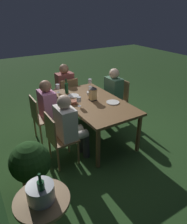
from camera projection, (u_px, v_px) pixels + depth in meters
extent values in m
plane|color=#26471E|center=(93.00, 136.00, 4.18)|extent=(16.00, 16.00, 0.00)
cube|color=brown|center=(93.00, 102.00, 3.86)|extent=(1.74, 0.95, 0.04)
cube|color=brown|center=(139.00, 134.00, 3.60)|extent=(0.05, 0.05, 0.70)
cube|color=brown|center=(90.00, 101.00, 4.83)|extent=(0.05, 0.05, 0.70)
cube|color=brown|center=(98.00, 149.00, 3.22)|extent=(0.05, 0.05, 0.70)
cube|color=brown|center=(57.00, 109.00, 4.45)|extent=(0.05, 0.05, 0.70)
cube|color=#937047|center=(46.00, 118.00, 3.92)|extent=(0.42, 0.40, 0.03)
cube|color=#937047|center=(34.00, 109.00, 3.73)|extent=(0.40, 0.03, 0.42)
cylinder|color=#937047|center=(52.00, 122.00, 4.23)|extent=(0.03, 0.03, 0.42)
cylinder|color=#937047|center=(59.00, 130.00, 3.96)|extent=(0.03, 0.03, 0.42)
cylinder|color=#937047|center=(35.00, 127.00, 4.08)|extent=(0.03, 0.03, 0.42)
cylinder|color=#937047|center=(41.00, 136.00, 3.80)|extent=(0.03, 0.03, 0.42)
cube|color=#C675A3|center=(47.00, 104.00, 3.83)|extent=(0.38, 0.24, 0.50)
sphere|color=#997051|center=(45.00, 86.00, 3.67)|extent=(0.21, 0.21, 0.21)
cylinder|color=#C675A3|center=(54.00, 112.00, 4.07)|extent=(0.13, 0.36, 0.13)
cylinder|color=#C675A3|center=(57.00, 116.00, 3.93)|extent=(0.13, 0.36, 0.13)
cylinder|color=#333338|center=(62.00, 121.00, 4.25)|extent=(0.11, 0.11, 0.45)
cylinder|color=#333338|center=(66.00, 125.00, 4.11)|extent=(0.11, 0.11, 0.45)
cube|color=#937047|center=(67.00, 96.00, 4.90)|extent=(0.40, 0.42, 0.03)
cube|color=#937047|center=(70.00, 89.00, 4.65)|extent=(0.03, 0.40, 0.42)
cylinder|color=#937047|center=(57.00, 104.00, 5.04)|extent=(0.03, 0.03, 0.42)
cylinder|color=#937047|center=(71.00, 100.00, 5.21)|extent=(0.03, 0.03, 0.42)
cylinder|color=#937047|center=(63.00, 109.00, 4.78)|extent=(0.03, 0.03, 0.42)
cylinder|color=#937047|center=(77.00, 105.00, 4.95)|extent=(0.03, 0.03, 0.42)
cube|color=#9E4C47|center=(65.00, 84.00, 4.82)|extent=(0.24, 0.38, 0.50)
sphere|color=#997051|center=(64.00, 69.00, 4.67)|extent=(0.21, 0.21, 0.21)
cylinder|color=#9E4C47|center=(59.00, 92.00, 5.00)|extent=(0.36, 0.13, 0.13)
cylinder|color=#9E4C47|center=(66.00, 91.00, 5.08)|extent=(0.36, 0.13, 0.13)
cylinder|color=#333338|center=(58.00, 100.00, 5.22)|extent=(0.11, 0.11, 0.45)
cylinder|color=#333338|center=(64.00, 98.00, 5.31)|extent=(0.11, 0.11, 0.45)
cube|color=#937047|center=(115.00, 100.00, 4.66)|extent=(0.42, 0.40, 0.03)
cube|color=#937047|center=(123.00, 89.00, 4.64)|extent=(0.40, 0.02, 0.42)
cylinder|color=#937047|center=(113.00, 114.00, 4.54)|extent=(0.03, 0.03, 0.42)
cylinder|color=#937047|center=(104.00, 108.00, 4.81)|extent=(0.03, 0.03, 0.42)
cylinder|color=#937047|center=(126.00, 111.00, 4.70)|extent=(0.03, 0.03, 0.42)
cylinder|color=#937047|center=(116.00, 105.00, 4.97)|extent=(0.03, 0.03, 0.42)
cube|color=#4C7A5B|center=(114.00, 89.00, 4.51)|extent=(0.38, 0.24, 0.50)
sphere|color=beige|center=(114.00, 74.00, 4.35)|extent=(0.21, 0.21, 0.21)
cylinder|color=#4C7A5B|center=(110.00, 102.00, 4.48)|extent=(0.13, 0.36, 0.13)
cylinder|color=#4C7A5B|center=(105.00, 100.00, 4.62)|extent=(0.13, 0.36, 0.13)
cylinder|color=#333338|center=(104.00, 114.00, 4.51)|extent=(0.11, 0.11, 0.45)
cylinder|color=#333338|center=(99.00, 111.00, 4.65)|extent=(0.11, 0.11, 0.45)
cube|color=#937047|center=(63.00, 138.00, 3.32)|extent=(0.42, 0.40, 0.03)
cube|color=#937047|center=(50.00, 129.00, 3.13)|extent=(0.40, 0.03, 0.42)
cylinder|color=#937047|center=(69.00, 142.00, 3.63)|extent=(0.03, 0.03, 0.42)
cylinder|color=#937047|center=(78.00, 153.00, 3.36)|extent=(0.03, 0.03, 0.42)
cylinder|color=#937047|center=(50.00, 148.00, 3.48)|extent=(0.03, 0.03, 0.42)
cylinder|color=#937047|center=(58.00, 160.00, 3.20)|extent=(0.03, 0.03, 0.42)
cube|color=white|center=(66.00, 123.00, 3.23)|extent=(0.38, 0.24, 0.50)
sphere|color=beige|center=(64.00, 102.00, 3.07)|extent=(0.21, 0.21, 0.21)
cylinder|color=white|center=(72.00, 131.00, 3.47)|extent=(0.13, 0.36, 0.13)
cylinder|color=white|center=(77.00, 136.00, 3.33)|extent=(0.13, 0.36, 0.13)
cylinder|color=#333338|center=(81.00, 140.00, 3.65)|extent=(0.11, 0.11, 0.45)
cylinder|color=#333338|center=(86.00, 145.00, 3.51)|extent=(0.11, 0.11, 0.45)
cube|color=black|center=(93.00, 100.00, 3.88)|extent=(0.12, 0.12, 0.01)
cube|color=#F9D17A|center=(93.00, 94.00, 3.83)|extent=(0.11, 0.11, 0.20)
cone|color=black|center=(93.00, 88.00, 3.78)|extent=(0.15, 0.15, 0.05)
cylinder|color=#144723|center=(67.00, 88.00, 4.15)|extent=(0.07, 0.07, 0.20)
cylinder|color=#144723|center=(66.00, 81.00, 4.08)|extent=(0.03, 0.03, 0.09)
cylinder|color=silver|center=(79.00, 106.00, 3.65)|extent=(0.06, 0.06, 0.00)
cylinder|color=silver|center=(79.00, 104.00, 3.63)|extent=(0.01, 0.01, 0.08)
cylinder|color=silver|center=(79.00, 99.00, 3.59)|extent=(0.08, 0.08, 0.08)
cylinder|color=maroon|center=(79.00, 101.00, 3.60)|extent=(0.07, 0.07, 0.03)
cylinder|color=silver|center=(58.00, 92.00, 4.22)|extent=(0.06, 0.06, 0.00)
cylinder|color=silver|center=(58.00, 90.00, 4.21)|extent=(0.01, 0.01, 0.08)
cylinder|color=silver|center=(58.00, 86.00, 4.17)|extent=(0.08, 0.08, 0.08)
cylinder|color=maroon|center=(58.00, 88.00, 4.18)|extent=(0.07, 0.07, 0.03)
cylinder|color=silver|center=(90.00, 87.00, 4.53)|extent=(0.06, 0.06, 0.00)
cylinder|color=silver|center=(90.00, 85.00, 4.51)|extent=(0.01, 0.01, 0.08)
cylinder|color=silver|center=(90.00, 81.00, 4.47)|extent=(0.08, 0.08, 0.08)
cylinder|color=maroon|center=(90.00, 82.00, 4.48)|extent=(0.07, 0.07, 0.03)
cylinder|color=white|center=(73.00, 96.00, 4.05)|extent=(0.21, 0.21, 0.01)
cylinder|color=white|center=(113.00, 102.00, 3.77)|extent=(0.23, 0.23, 0.01)
cylinder|color=#9E5138|center=(73.00, 102.00, 3.73)|extent=(0.14, 0.14, 0.05)
cylinder|color=#424C1E|center=(73.00, 102.00, 3.72)|extent=(0.12, 0.12, 0.02)
cylinder|color=silver|center=(90.00, 93.00, 4.12)|extent=(0.15, 0.15, 0.05)
cylinder|color=tan|center=(90.00, 93.00, 4.11)|extent=(0.12, 0.12, 0.02)
cylinder|color=#9E7A51|center=(42.00, 200.00, 2.01)|extent=(0.54, 0.54, 0.03)
cylinder|color=#9E7A51|center=(45.00, 223.00, 2.16)|extent=(0.07, 0.07, 0.62)
cylinder|color=#B2B7BF|center=(41.00, 192.00, 1.97)|extent=(0.26, 0.26, 0.17)
cylinder|color=white|center=(40.00, 189.00, 1.95)|extent=(0.23, 0.23, 0.04)
cylinder|color=#144723|center=(41.00, 189.00, 1.89)|extent=(0.07, 0.07, 0.16)
cylinder|color=#144723|center=(40.00, 178.00, 1.84)|extent=(0.03, 0.03, 0.09)
cylinder|color=#9E5133|center=(34.00, 182.00, 2.91)|extent=(0.29, 0.29, 0.25)
sphere|color=#1E4219|center=(30.00, 162.00, 2.76)|extent=(0.54, 0.54, 0.54)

